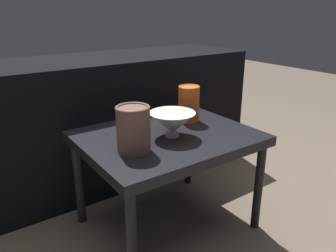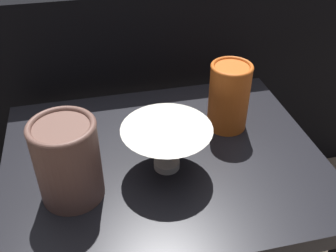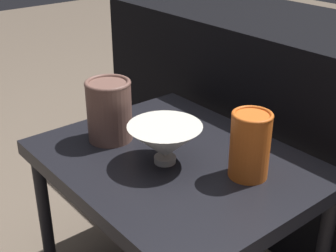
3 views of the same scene
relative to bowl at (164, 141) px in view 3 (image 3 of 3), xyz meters
The scene contains 5 objects.
table 0.11m from the bowl, 83.50° to the left, with size 0.68×0.55×0.43m.
couch_backdrop 0.64m from the bowl, 89.64° to the left, with size 1.61×0.50×0.67m.
bowl is the anchor object (origin of this frame).
vase_textured_left 0.19m from the bowl, 169.77° to the right, with size 0.12×0.12×0.17m.
vase_colorful_right 0.21m from the bowl, 32.64° to the left, with size 0.09×0.09×0.16m.
Camera 3 is at (0.78, -0.66, 1.02)m, focal length 50.00 mm.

